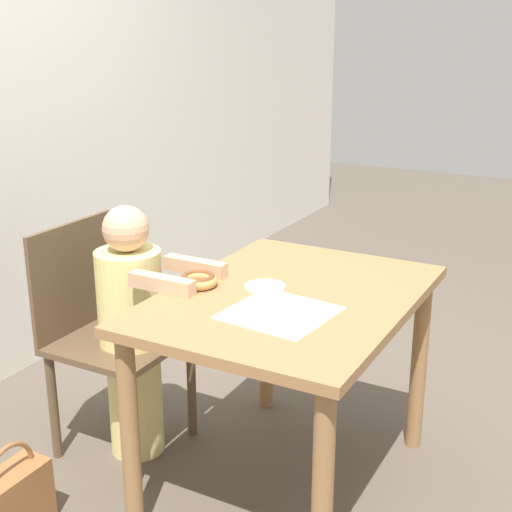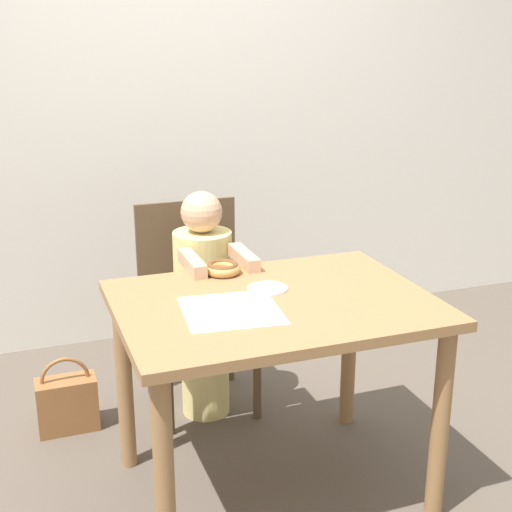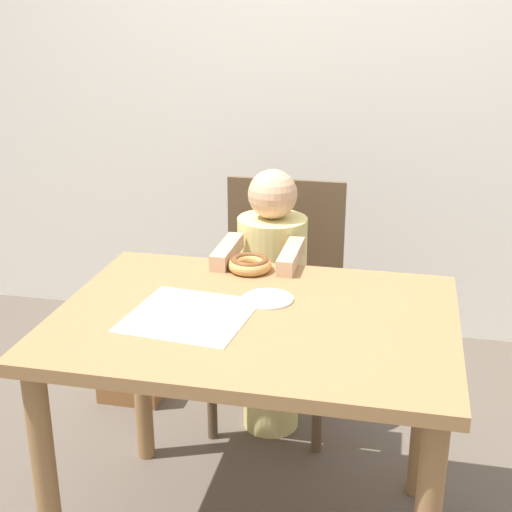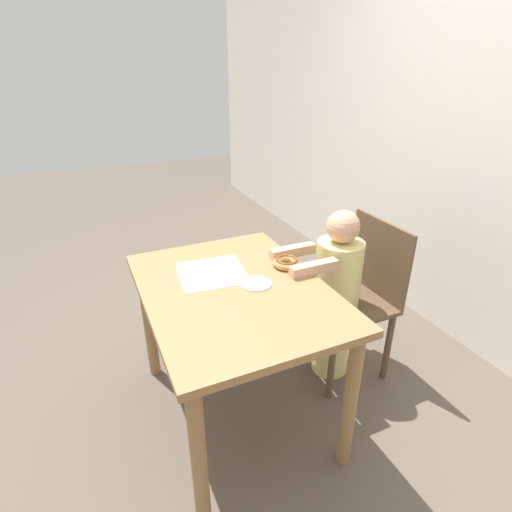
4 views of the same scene
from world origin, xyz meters
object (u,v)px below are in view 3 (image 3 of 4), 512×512
at_px(donut, 250,264).
at_px(handbag, 130,372).
at_px(child_figure, 271,304).
at_px(chair, 278,297).

distance_m(donut, handbag, 0.93).
xyz_separation_m(child_figure, donut, (-0.01, -0.30, 0.26)).
height_order(child_figure, handbag, child_figure).
bearing_deg(donut, handbag, 147.85).
bearing_deg(donut, chair, 88.75).
bearing_deg(child_figure, donut, -91.78).
xyz_separation_m(donut, handbag, (-0.57, 0.36, -0.64)).
bearing_deg(donut, child_figure, 88.22).
relative_size(child_figure, donut, 7.40).
distance_m(chair, donut, 0.52).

